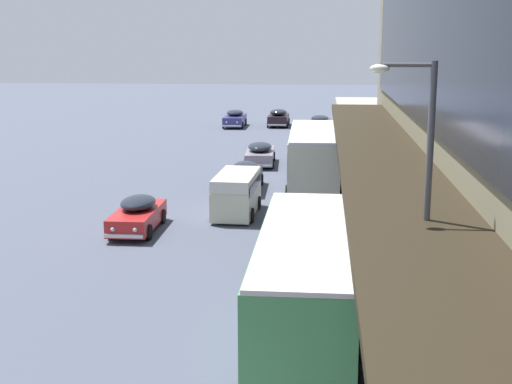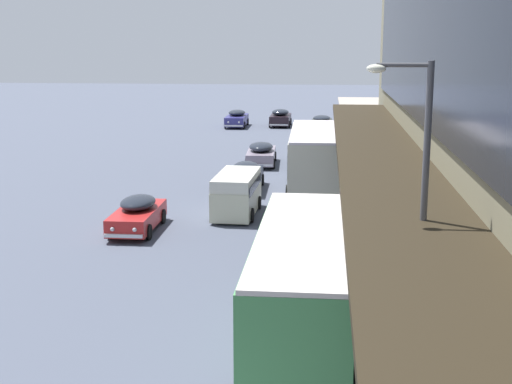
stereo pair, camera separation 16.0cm
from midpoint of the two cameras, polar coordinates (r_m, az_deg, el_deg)
transit_bus_kerbside_front at (r=19.10m, az=3.68°, el=-6.93°), size 2.72×9.39×3.10m
transit_bus_kerbside_rear at (r=37.80m, az=4.49°, el=2.81°), size 2.84×9.62×3.36m
sedan_lead_mid at (r=46.13m, az=4.68°, el=3.00°), size 2.10×5.03×1.48m
sedan_lead_near at (r=30.79m, az=-9.60°, el=-1.74°), size 1.80×4.48×1.47m
sedan_trailing_mid at (r=62.98m, az=5.06°, el=5.46°), size 1.91×4.42×1.54m
sedan_oncoming_rear at (r=67.37m, az=1.75°, el=5.96°), size 1.97×4.25×1.63m
sedan_second_near at (r=38.52m, az=-0.97°, el=1.29°), size 1.82×4.46×1.58m
sedan_far_back at (r=66.95m, az=-1.77°, el=5.90°), size 1.92×4.70×1.58m
sedan_second_mid at (r=46.41m, az=0.23°, el=3.10°), size 2.03×4.83×1.50m
vw_van at (r=33.12m, az=-1.67°, el=0.06°), size 2.03×4.61×1.96m
street_lamp at (r=16.85m, az=12.75°, el=-0.47°), size 1.50×0.28×7.40m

